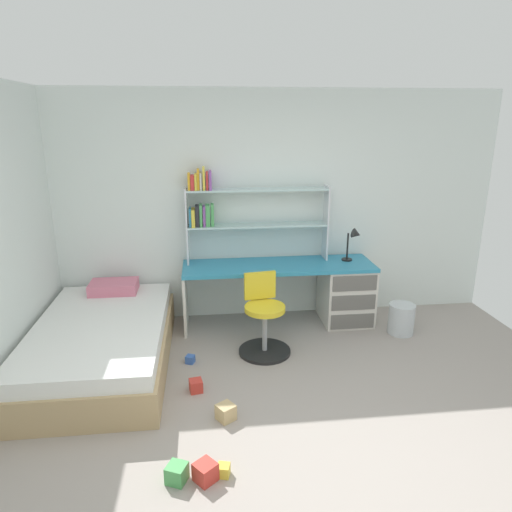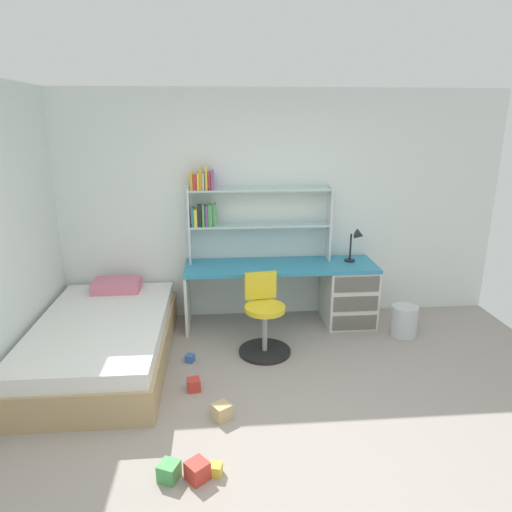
# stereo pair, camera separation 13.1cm
# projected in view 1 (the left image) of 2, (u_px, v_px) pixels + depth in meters

# --- Properties ---
(ground_plane) EXTENTS (5.50, 5.80, 0.02)m
(ground_plane) POSITION_uv_depth(u_px,v_px,m) (299.00, 450.00, 3.26)
(ground_plane) COLOR #9E938C
(room_shell) EXTENTS (5.50, 5.80, 2.57)m
(room_shell) POSITION_uv_depth(u_px,v_px,m) (139.00, 237.00, 3.89)
(room_shell) COLOR silver
(room_shell) RESTS_ON ground_plane
(desk) EXTENTS (2.11, 0.60, 0.71)m
(desk) POSITION_uv_depth(u_px,v_px,m) (327.00, 288.00, 5.20)
(desk) COLOR teal
(desk) RESTS_ON ground_plane
(bookshelf_hutch) EXTENTS (1.58, 0.22, 1.05)m
(bookshelf_hutch) POSITION_uv_depth(u_px,v_px,m) (235.00, 208.00, 5.00)
(bookshelf_hutch) COLOR silver
(bookshelf_hutch) RESTS_ON desk
(desk_lamp) EXTENTS (0.20, 0.17, 0.38)m
(desk_lamp) POSITION_uv_depth(u_px,v_px,m) (354.00, 239.00, 5.10)
(desk_lamp) COLOR black
(desk_lamp) RESTS_ON desk
(swivel_chair) EXTENTS (0.52, 0.52, 0.79)m
(swivel_chair) POSITION_uv_depth(u_px,v_px,m) (264.00, 322.00, 4.54)
(swivel_chair) COLOR black
(swivel_chair) RESTS_ON ground_plane
(bed_platform) EXTENTS (1.22, 2.06, 0.56)m
(bed_platform) POSITION_uv_depth(u_px,v_px,m) (102.00, 343.00, 4.32)
(bed_platform) COLOR tan
(bed_platform) RESTS_ON ground_plane
(waste_bin) EXTENTS (0.28, 0.28, 0.33)m
(waste_bin) POSITION_uv_depth(u_px,v_px,m) (401.00, 319.00, 4.97)
(waste_bin) COLOR silver
(waste_bin) RESTS_ON ground_plane
(toy_block_green_0) EXTENTS (0.16, 0.16, 0.12)m
(toy_block_green_0) POSITION_uv_depth(u_px,v_px,m) (177.00, 473.00, 2.95)
(toy_block_green_0) COLOR #479E51
(toy_block_green_0) RESTS_ON ground_plane
(toy_block_yellow_1) EXTENTS (0.10, 0.10, 0.08)m
(toy_block_yellow_1) POSITION_uv_depth(u_px,v_px,m) (224.00, 470.00, 3.00)
(toy_block_yellow_1) COLOR gold
(toy_block_yellow_1) RESTS_ON ground_plane
(toy_block_natural_2) EXTENTS (0.17, 0.17, 0.13)m
(toy_block_natural_2) POSITION_uv_depth(u_px,v_px,m) (226.00, 412.00, 3.56)
(toy_block_natural_2) COLOR tan
(toy_block_natural_2) RESTS_ON ground_plane
(toy_block_blue_3) EXTENTS (0.10, 0.10, 0.08)m
(toy_block_blue_3) POSITION_uv_depth(u_px,v_px,m) (190.00, 359.00, 4.39)
(toy_block_blue_3) COLOR #3860B7
(toy_block_blue_3) RESTS_ON ground_plane
(toy_block_red_4) EXTENTS (0.18, 0.18, 0.13)m
(toy_block_red_4) POSITION_uv_depth(u_px,v_px,m) (205.00, 472.00, 2.96)
(toy_block_red_4) COLOR red
(toy_block_red_4) RESTS_ON ground_plane
(toy_block_red_5) EXTENTS (0.12, 0.12, 0.11)m
(toy_block_red_5) POSITION_uv_depth(u_px,v_px,m) (196.00, 386.00, 3.93)
(toy_block_red_5) COLOR red
(toy_block_red_5) RESTS_ON ground_plane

